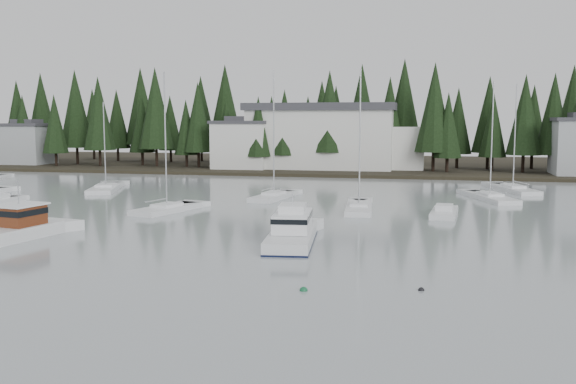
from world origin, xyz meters
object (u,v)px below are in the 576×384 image
house_far_west (28,143)px  cabin_cruiser_center (292,234)px  lobster_boat_brown (3,233)px  sailboat_0 (106,190)px  sailboat_7 (167,211)px  sailboat_9 (359,209)px  house_west (242,144)px  sailboat_8 (513,190)px  runabout_1 (444,214)px  harbor_inn (333,137)px  sailboat_4 (490,199)px  sailboat_2 (274,198)px

house_far_west → cabin_cruiser_center: house_far_west is taller
lobster_boat_brown → sailboat_0: sailboat_0 is taller
house_far_west → sailboat_7: size_ratio=0.62×
sailboat_0 → sailboat_7: (14.87, -15.87, 0.04)m
sailboat_9 → house_west: bearing=24.9°
sailboat_9 → cabin_cruiser_center: bearing=165.7°
sailboat_8 → runabout_1: size_ratio=2.12×
lobster_boat_brown → harbor_inn: bearing=-2.2°
cabin_cruiser_center → sailboat_4: 32.85m
harbor_inn → sailboat_8: (25.95, -25.08, -5.71)m
house_far_west → sailboat_7: 69.44m
harbor_inn → sailboat_8: 36.54m
house_west → sailboat_9: size_ratio=0.68×
runabout_1 → house_far_west: bearing=63.0°
sailboat_0 → sailboat_4: bearing=-107.9°
sailboat_9 → house_far_west: bearing=51.2°
harbor_inn → sailboat_2: size_ratio=2.02×
cabin_cruiser_center → sailboat_7: size_ratio=0.73×
lobster_boat_brown → sailboat_4: sailboat_4 is taller
house_west → sailboat_7: bearing=-82.0°
house_far_west → harbor_inn: 57.07m
house_west → cabin_cruiser_center: bearing=-70.2°
cabin_cruiser_center → house_far_west: bearing=39.3°
house_west → lobster_boat_brown: 63.95m
sailboat_2 → sailboat_8: 30.09m
runabout_1 → lobster_boat_brown: bearing=126.7°
house_far_west → sailboat_8: (82.99, -23.74, -4.34)m
sailboat_9 → runabout_1: bearing=-108.7°
house_far_west → lobster_boat_brown: 78.73m
sailboat_4 → sailboat_9: (-13.09, -11.24, 0.01)m
house_west → sailboat_4: bearing=-39.8°
harbor_inn → cabin_cruiser_center: harbor_inn is taller
house_west → runabout_1: 55.13m
sailboat_2 → runabout_1: (18.15, -8.96, 0.04)m
house_far_west → lobster_boat_brown: house_far_west is taller
lobster_boat_brown → runabout_1: lobster_boat_brown is taller
lobster_boat_brown → sailboat_8: bearing=-34.0°
sailboat_2 → sailboat_7: bearing=156.1°
cabin_cruiser_center → runabout_1: 18.94m
sailboat_0 → runabout_1: (40.60, -12.89, 0.08)m
house_west → sailboat_4: (37.48, -31.22, -4.59)m
sailboat_8 → sailboat_4: bearing=143.3°
sailboat_9 → sailboat_2: bearing=50.4°
house_west → sailboat_9: sailboat_9 is taller
sailboat_8 → house_far_west: bearing=57.7°
harbor_inn → house_west: bearing=-167.5°
sailboat_7 → sailboat_0: bearing=57.9°
cabin_cruiser_center → sailboat_7: sailboat_7 is taller
cabin_cruiser_center → sailboat_4: size_ratio=0.75×
sailboat_9 → harbor_inn: bearing=6.5°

